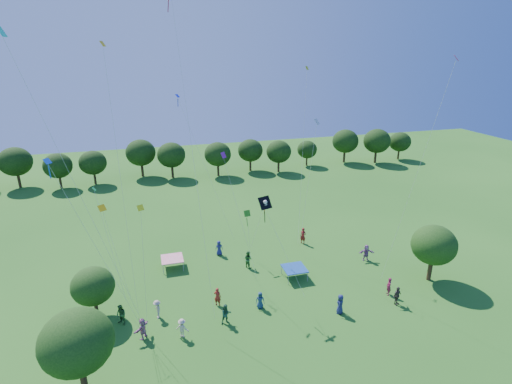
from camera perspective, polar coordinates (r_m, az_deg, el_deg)
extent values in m
cylinder|color=#422B19|center=(30.86, -23.40, -23.37)|extent=(0.43, 0.43, 2.09)
ellipsoid|color=#1F4313|center=(28.97, -24.24, -18.96)|extent=(4.61, 4.61, 4.15)
cylinder|color=#422B19|center=(37.54, -21.83, -15.22)|extent=(0.30, 0.30, 1.46)
ellipsoid|color=#1F4313|center=(36.37, -22.28, -12.32)|extent=(3.52, 3.52, 3.17)
cylinder|color=#422B19|center=(43.15, 23.57, -10.25)|extent=(0.41, 0.41, 2.00)
ellipsoid|color=#1F4313|center=(41.90, 24.08, -6.92)|extent=(4.22, 4.22, 3.80)
cylinder|color=#422B19|center=(76.04, -30.74, 1.38)|extent=(0.44, 0.44, 2.15)
ellipsoid|color=#18340F|center=(75.24, -31.16, 3.74)|extent=(5.17, 5.17, 4.65)
cylinder|color=#422B19|center=(72.42, -26.13, 1.23)|extent=(0.38, 0.38, 1.87)
ellipsoid|color=#18340F|center=(71.68, -26.47, 3.38)|extent=(4.48, 4.48, 4.03)
cylinder|color=#422B19|center=(72.19, -22.01, 1.76)|extent=(0.38, 0.38, 1.84)
ellipsoid|color=#18340F|center=(71.45, -22.29, 3.90)|extent=(4.42, 4.42, 3.98)
cylinder|color=#422B19|center=(73.93, -15.92, 2.98)|extent=(0.44, 0.44, 2.14)
ellipsoid|color=#18340F|center=(73.10, -16.16, 5.42)|extent=(5.14, 5.14, 4.63)
cylinder|color=#422B19|center=(71.97, -11.84, 2.82)|extent=(0.42, 0.42, 2.03)
ellipsoid|color=#18340F|center=(71.16, -12.01, 5.20)|extent=(4.86, 4.86, 4.37)
cylinder|color=#422B19|center=(71.81, -5.42, 3.10)|extent=(0.40, 0.40, 1.96)
ellipsoid|color=#18340F|center=(71.03, -5.50, 5.40)|extent=(4.71, 4.71, 4.24)
cylinder|color=#422B19|center=(74.59, -0.81, 3.79)|extent=(0.39, 0.39, 1.91)
ellipsoid|color=#18340F|center=(73.85, -0.82, 5.97)|extent=(4.59, 4.59, 4.13)
cylinder|color=#422B19|center=(73.94, 3.23, 3.61)|extent=(0.39, 0.39, 1.89)
ellipsoid|color=#18340F|center=(73.20, 3.27, 5.77)|extent=(4.54, 4.54, 4.08)
cylinder|color=#422B19|center=(78.58, 7.24, 4.34)|extent=(0.33, 0.33, 1.58)
ellipsoid|color=#18340F|center=(77.99, 7.32, 6.04)|extent=(3.80, 3.80, 3.42)
cylinder|color=#422B19|center=(82.18, 12.48, 4.90)|extent=(0.44, 0.44, 2.13)
ellipsoid|color=#18340F|center=(81.44, 12.65, 7.11)|extent=(5.12, 5.12, 4.61)
cylinder|color=#422B19|center=(83.41, 16.67, 4.77)|extent=(0.45, 0.45, 2.18)
ellipsoid|color=#18340F|center=(82.67, 16.90, 6.99)|extent=(5.24, 5.24, 4.72)
cylinder|color=#422B19|center=(87.61, 19.67, 5.01)|extent=(0.37, 0.37, 1.81)
ellipsoid|color=#18340F|center=(87.01, 19.87, 6.76)|extent=(4.35, 4.35, 3.91)
cube|color=#E41A45|center=(42.52, -11.90, -9.29)|extent=(2.20, 2.20, 0.08)
cylinder|color=#999999|center=(41.86, -13.12, -10.66)|extent=(0.05, 0.05, 1.10)
cylinder|color=#999999|center=(41.94, -10.36, -10.39)|extent=(0.05, 0.05, 1.10)
cylinder|color=#999999|center=(43.61, -13.28, -9.37)|extent=(0.05, 0.05, 1.10)
cylinder|color=#999999|center=(43.68, -10.63, -9.11)|extent=(0.05, 0.05, 1.10)
cube|color=navy|center=(40.12, 5.51, -10.79)|extent=(2.20, 2.20, 0.08)
cylinder|color=#999999|center=(39.27, 4.63, -12.35)|extent=(0.05, 0.05, 1.10)
cylinder|color=#999999|center=(39.92, 7.38, -11.88)|extent=(0.05, 0.05, 1.10)
cylinder|color=#999999|center=(40.87, 3.65, -10.93)|extent=(0.05, 0.05, 1.10)
cylinder|color=#999999|center=(41.50, 6.30, -10.51)|extent=(0.05, 0.05, 1.10)
imported|color=#1B214F|center=(36.00, 11.93, -15.40)|extent=(0.91, 0.99, 1.79)
imported|color=maroon|center=(39.49, 18.44, -12.68)|extent=(0.57, 0.73, 1.72)
imported|color=#2C652B|center=(41.78, -1.15, -9.57)|extent=(0.93, 1.03, 1.84)
imported|color=#B6A391|center=(35.77, -13.93, -15.95)|extent=(0.63, 1.14, 1.66)
imported|color=#48413A|center=(35.71, -22.40, -17.07)|extent=(0.99, 0.47, 1.66)
imported|color=#A15E88|center=(33.94, -15.89, -18.24)|extent=(1.50, 1.67, 1.78)
imported|color=navy|center=(44.31, -5.29, -7.97)|extent=(0.86, 0.50, 1.68)
imported|color=maroon|center=(46.85, 6.72, -6.25)|extent=(0.82, 0.85, 1.93)
imported|color=#2B5D28|center=(35.83, -18.71, -16.30)|extent=(0.96, 0.96, 1.79)
imported|color=beige|center=(33.44, -10.51, -18.57)|extent=(1.15, 0.93, 1.62)
imported|color=#3C3430|center=(38.38, 19.51, -13.80)|extent=(1.13, 0.81, 1.76)
imported|color=#874F89|center=(44.66, 15.47, -8.34)|extent=(1.76, 0.94, 1.79)
imported|color=navy|center=(35.92, 0.59, -15.21)|extent=(0.85, 0.59, 1.57)
imported|color=maroon|center=(36.38, -5.53, -14.65)|extent=(0.78, 0.70, 1.75)
imported|color=#235336|center=(34.25, -4.28, -17.00)|extent=(0.94, 0.59, 1.80)
cube|color=black|center=(33.73, 1.30, -1.56)|extent=(1.26, 0.95, 0.96)
cube|color=black|center=(34.27, 1.26, -3.56)|extent=(0.17, 0.26, 1.18)
sphere|color=white|center=(33.64, 1.33, -1.44)|extent=(0.35, 0.35, 0.35)
cylinder|color=white|center=(33.74, 1.33, -1.88)|extent=(0.25, 0.49, 0.32)
cylinder|color=white|center=(33.74, 1.33, -1.88)|extent=(0.25, 0.49, 0.32)
cylinder|color=beige|center=(34.54, 4.17, -8.64)|extent=(2.73, 3.08, 7.35)
cylinder|color=beige|center=(31.21, -9.17, 6.31)|extent=(1.26, 8.15, 25.90)
cube|color=red|center=(39.64, 1.24, -1.61)|extent=(0.50, 0.42, 0.33)
cube|color=red|center=(39.97, 1.21, -2.60)|extent=(0.15, 0.22, 0.97)
cylinder|color=beige|center=(41.40, 0.20, -5.03)|extent=(1.02, 1.72, 5.48)
cube|color=yellow|center=(32.43, -21.14, -2.15)|extent=(0.66, 0.61, 0.41)
cylinder|color=beige|center=(34.41, -19.16, -8.84)|extent=(1.26, 0.51, 8.48)
cube|color=#D1C912|center=(43.60, 7.30, 17.16)|extent=(0.47, 0.44, 0.39)
cylinder|color=beige|center=(42.97, 6.63, 4.69)|extent=(1.78, 3.67, 18.06)
cube|color=#198C37|center=(35.96, -22.12, 0.40)|extent=(0.30, 0.41, 0.31)
cylinder|color=beige|center=(36.06, -20.09, -7.23)|extent=(1.70, 3.28, 8.90)
cube|color=#1628E4|center=(41.17, -11.15, 13.34)|extent=(0.50, 0.52, 0.31)
cube|color=#1628E4|center=(41.30, -11.10, 12.42)|extent=(0.08, 0.19, 0.81)
cylinder|color=beige|center=(42.32, -6.91, 2.70)|extent=(5.14, 1.50, 15.58)
cube|color=#981999|center=(35.29, -4.67, 5.28)|extent=(0.57, 0.57, 0.50)
cylinder|color=beige|center=(36.24, -2.21, -3.92)|extent=(2.37, 2.51, 11.07)
cube|color=silver|center=(38.81, 8.69, 9.90)|extent=(0.74, 0.75, 0.52)
cylinder|color=beige|center=(40.97, 7.36, 0.45)|extent=(0.75, 1.34, 13.33)
cube|color=#0ED5AE|center=(25.30, -32.59, 18.77)|extent=(0.36, 0.62, 0.53)
cylinder|color=beige|center=(27.52, -22.84, -2.58)|extent=(5.24, 2.08, 20.66)
cube|color=red|center=(32.29, 26.70, 16.73)|extent=(0.55, 0.58, 0.38)
cylinder|color=beige|center=(34.76, 21.50, 0.87)|extent=(1.43, 3.52, 19.28)
cube|color=yellow|center=(28.82, -21.06, 19.16)|extent=(0.38, 0.47, 0.35)
cylinder|color=beige|center=(30.33, -18.49, -0.47)|extent=(0.29, 0.29, 20.21)
cube|color=#FFF216|center=(26.09, -16.18, -2.18)|extent=(0.46, 0.38, 0.33)
cylinder|color=beige|center=(29.17, -15.63, -11.58)|extent=(0.47, 1.60, 10.50)
cube|color=#298117|center=(41.24, -1.27, -3.08)|extent=(0.70, 0.41, 0.59)
cube|color=#298117|center=(41.67, -1.28, -4.30)|extent=(0.20, 0.24, 1.12)
cylinder|color=beige|center=(42.22, -1.06, -5.75)|extent=(0.34, 0.16, 3.82)
cube|color=blue|center=(23.78, -27.65, 3.93)|extent=(0.42, 0.44, 0.26)
cube|color=blue|center=(23.97, -27.40, 2.55)|extent=(0.08, 0.18, 0.77)
cylinder|color=beige|center=(27.73, -20.81, -9.36)|extent=(3.71, 3.63, 14.34)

